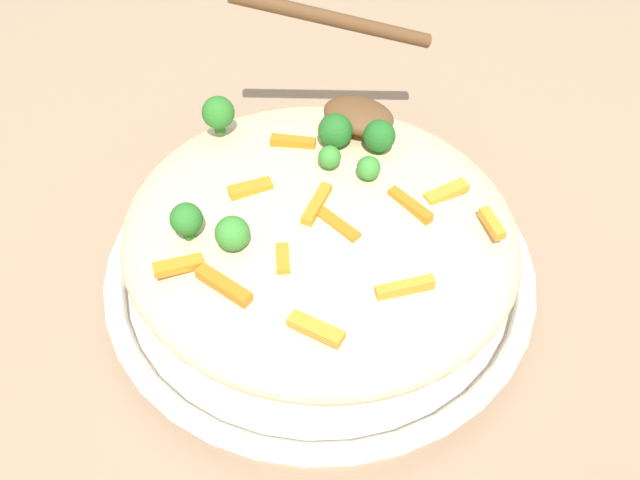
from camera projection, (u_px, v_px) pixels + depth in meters
ground_plane at (320, 291)px, 0.65m from camera, size 2.40×2.40×0.00m
serving_bowl at (320, 275)px, 0.63m from camera, size 0.33×0.33×0.04m
pasta_mound at (320, 234)px, 0.60m from camera, size 0.29×0.28×0.07m
carrot_piece_0 at (224, 285)px, 0.53m from camera, size 0.04×0.02×0.01m
carrot_piece_1 at (337, 224)px, 0.56m from camera, size 0.04×0.02×0.01m
carrot_piece_2 at (312, 202)px, 0.57m from camera, size 0.01×0.04×0.01m
carrot_piece_3 at (293, 142)px, 0.62m from camera, size 0.03×0.02×0.01m
carrot_piece_4 at (178, 265)px, 0.54m from camera, size 0.03×0.03×0.01m
carrot_piece_5 at (250, 189)px, 0.58m from camera, size 0.03×0.03×0.01m
carrot_piece_6 at (410, 205)px, 0.57m from camera, size 0.04×0.02×0.01m
carrot_piece_7 at (281, 258)px, 0.54m from camera, size 0.02×0.03×0.01m
carrot_piece_8 at (316, 329)px, 0.51m from camera, size 0.04×0.01×0.01m
carrot_piece_9 at (446, 192)px, 0.59m from camera, size 0.03×0.03×0.01m
carrot_piece_10 at (405, 287)px, 0.53m from camera, size 0.03×0.03×0.01m
carrot_piece_11 at (492, 223)px, 0.57m from camera, size 0.02×0.02×0.01m
carrot_piece_12 at (348, 126)px, 0.63m from camera, size 0.03×0.01×0.01m
broccoli_floret_0 at (379, 136)px, 0.60m from camera, size 0.02×0.02×0.03m
broccoli_floret_1 at (218, 113)px, 0.62m from camera, size 0.03×0.03×0.03m
broccoli_floret_2 at (186, 220)px, 0.55m from camera, size 0.02×0.02×0.03m
broccoli_floret_3 at (232, 234)px, 0.54m from camera, size 0.02×0.02×0.03m
broccoli_floret_4 at (330, 157)px, 0.59m from camera, size 0.02×0.02×0.02m
broccoli_floret_5 at (369, 168)px, 0.58m from camera, size 0.02×0.02×0.02m
broccoli_floret_6 at (335, 131)px, 0.61m from camera, size 0.03×0.03×0.03m
serving_spoon at (349, 77)px, 0.63m from camera, size 0.15×0.14×0.08m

